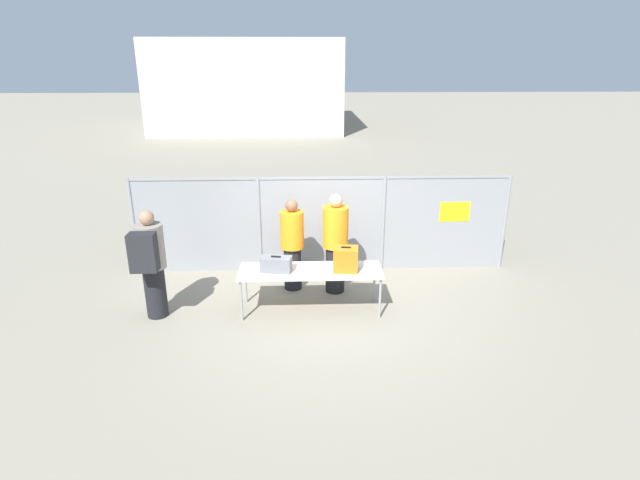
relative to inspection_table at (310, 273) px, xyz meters
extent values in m
plane|color=gray|center=(0.26, -0.04, -0.69)|extent=(120.00, 120.00, 0.00)
cylinder|color=gray|center=(-3.41, 1.76, 0.27)|extent=(0.07, 0.07, 1.92)
cylinder|color=gray|center=(-0.96, 1.76, 0.27)|extent=(0.07, 0.07, 1.92)
cylinder|color=gray|center=(1.48, 1.76, 0.27)|extent=(0.07, 0.07, 1.92)
cylinder|color=gray|center=(3.93, 1.76, 0.27)|extent=(0.07, 0.07, 1.92)
cube|color=gray|center=(0.26, 1.76, 0.27)|extent=(7.34, 0.01, 1.92)
cube|color=gray|center=(0.26, 1.76, 1.20)|extent=(7.34, 0.04, 0.04)
cube|color=yellow|center=(2.90, 1.75, 0.50)|extent=(0.60, 0.01, 0.40)
cube|color=silver|center=(0.00, 0.00, 0.03)|extent=(2.38, 0.77, 0.02)
cylinder|color=#99999E|center=(-1.13, -0.33, -0.34)|extent=(0.04, 0.04, 0.71)
cylinder|color=#99999E|center=(1.13, -0.33, -0.34)|extent=(0.04, 0.04, 0.71)
cylinder|color=#99999E|center=(-1.13, 0.33, -0.34)|extent=(0.04, 0.04, 0.71)
cylinder|color=#99999E|center=(1.13, 0.33, -0.34)|extent=(0.04, 0.04, 0.71)
cube|color=slate|center=(-0.56, -0.02, 0.17)|extent=(0.53, 0.34, 0.25)
cube|color=black|center=(-0.56, -0.02, 0.30)|extent=(0.16, 0.05, 0.02)
cube|color=orange|center=(0.58, -0.03, 0.24)|extent=(0.43, 0.37, 0.40)
cube|color=black|center=(0.58, -0.03, 0.45)|extent=(0.16, 0.04, 0.02)
cylinder|color=black|center=(-2.55, -0.09, -0.26)|extent=(0.34, 0.34, 0.87)
cylinder|color=gray|center=(-2.55, -0.09, 0.54)|extent=(0.45, 0.45, 0.72)
sphere|color=#A57A5B|center=(-2.55, -0.09, 1.02)|extent=(0.23, 0.23, 0.23)
cube|color=#232328|center=(-2.55, -0.44, 0.57)|extent=(0.41, 0.25, 0.61)
cylinder|color=black|center=(0.46, 0.74, -0.25)|extent=(0.35, 0.35, 0.88)
cylinder|color=orange|center=(0.46, 0.74, 0.55)|extent=(0.46, 0.46, 0.73)
sphere|color=tan|center=(0.46, 0.74, 1.03)|extent=(0.24, 0.24, 0.24)
cylinder|color=black|center=(-0.31, 0.88, -0.28)|extent=(0.32, 0.32, 0.81)
cylinder|color=orange|center=(-0.31, 0.88, 0.46)|extent=(0.42, 0.42, 0.68)
sphere|color=brown|center=(-0.31, 0.88, 0.91)|extent=(0.22, 0.22, 0.22)
cube|color=#4C6B47|center=(1.27, 3.53, -0.27)|extent=(2.59, 1.55, 0.52)
sphere|color=black|center=(0.82, 2.69, -0.40)|extent=(0.58, 0.58, 0.58)
sphere|color=black|center=(0.82, 4.36, -0.40)|extent=(0.58, 0.58, 0.58)
cylinder|color=#59595B|center=(-0.48, 3.53, -0.48)|extent=(0.91, 0.06, 0.06)
cube|color=beige|center=(-3.19, 25.52, 1.87)|extent=(10.82, 10.97, 5.12)
camera|label=1|loc=(-0.13, -7.61, 3.34)|focal=28.00mm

